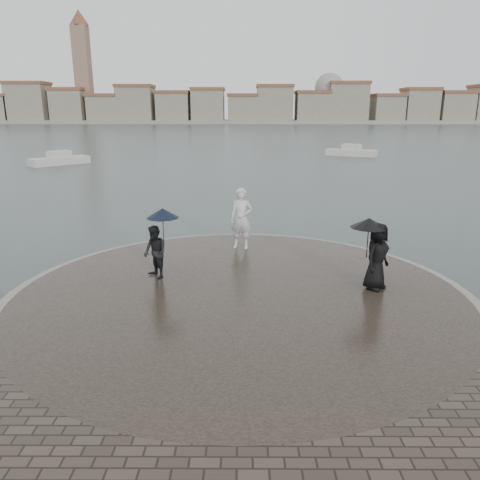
{
  "coord_description": "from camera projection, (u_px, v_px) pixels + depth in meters",
  "views": [
    {
      "loc": [
        0.08,
        -8.19,
        5.11
      ],
      "look_at": [
        0.0,
        4.8,
        1.45
      ],
      "focal_mm": 35.0,
      "sensor_mm": 36.0,
      "label": 1
    }
  ],
  "objects": [
    {
      "name": "visitor_right",
      "position": [
        375.0,
        249.0,
        12.54
      ],
      "size": [
        1.27,
        1.13,
        1.95
      ],
      "color": "black",
      "rests_on": "quay_tip"
    },
    {
      "name": "statue",
      "position": [
        241.0,
        219.0,
        16.25
      ],
      "size": [
        0.86,
        0.65,
        2.12
      ],
      "primitive_type": "imported",
      "rotation": [
        0.0,
        0.0,
        -0.19
      ],
      "color": "silver",
      "rests_on": "quay_tip"
    },
    {
      "name": "quay_tip",
      "position": [
        240.0,
        298.0,
        12.59
      ],
      "size": [
        11.9,
        11.9,
        0.36
      ],
      "primitive_type": "cylinder",
      "color": "#2D261E",
      "rests_on": "ground"
    },
    {
      "name": "far_skyline",
      "position": [
        225.0,
        107.0,
        162.47
      ],
      "size": [
        260.0,
        20.0,
        37.0
      ],
      "color": "gray",
      "rests_on": "ground"
    },
    {
      "name": "kerb_ring",
      "position": [
        240.0,
        299.0,
        12.6
      ],
      "size": [
        12.5,
        12.5,
        0.32
      ],
      "primitive_type": "cylinder",
      "color": "gray",
      "rests_on": "ground"
    },
    {
      "name": "ground",
      "position": [
        239.0,
        376.0,
        9.27
      ],
      "size": [
        400.0,
        400.0,
        0.0
      ],
      "primitive_type": "plane",
      "color": "#2B3835",
      "rests_on": "ground"
    },
    {
      "name": "boats",
      "position": [
        218.0,
        156.0,
        48.06
      ],
      "size": [
        34.62,
        13.17,
        1.5
      ],
      "color": "beige",
      "rests_on": "ground"
    },
    {
      "name": "visitor_left",
      "position": [
        157.0,
        242.0,
        13.37
      ],
      "size": [
        1.18,
        1.04,
        2.04
      ],
      "color": "black",
      "rests_on": "quay_tip"
    }
  ]
}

